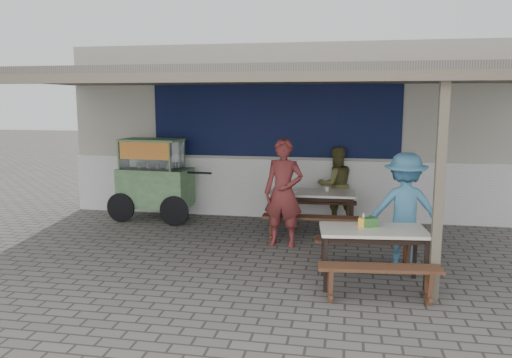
{
  "coord_description": "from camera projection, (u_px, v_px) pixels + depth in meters",
  "views": [
    {
      "loc": [
        1.28,
        -6.97,
        2.37
      ],
      "look_at": [
        -0.18,
        0.9,
        1.11
      ],
      "focal_mm": 35.0,
      "sensor_mm": 36.0,
      "label": 1
    }
  ],
  "objects": [
    {
      "name": "condiment_jar",
      "position": [
        327.0,
        189.0,
        9.05
      ],
      "size": [
        0.07,
        0.07,
        0.08
      ],
      "primitive_type": "cylinder",
      "color": "silver",
      "rests_on": "table_left"
    },
    {
      "name": "donation_box",
      "position": [
        370.0,
        222.0,
        6.47
      ],
      "size": [
        0.22,
        0.19,
        0.12
      ],
      "primitive_type": "cube",
      "rotation": [
        0.0,
        0.0,
        0.43
      ],
      "color": "#336B2F",
      "rests_on": "table_right"
    },
    {
      "name": "bench_left_wall",
      "position": [
        314.0,
        206.0,
        9.68
      ],
      "size": [
        1.63,
        0.32,
        0.45
      ],
      "rotation": [
        0.0,
        0.0,
        0.02
      ],
      "color": "brown",
      "rests_on": "ground"
    },
    {
      "name": "back_wall",
      "position": [
        287.0,
        132.0,
        10.58
      ],
      "size": [
        9.0,
        1.28,
        3.5
      ],
      "color": "#B1AE9F",
      "rests_on": "ground"
    },
    {
      "name": "warung_roof",
      "position": [
        268.0,
        79.0,
        7.82
      ],
      "size": [
        9.0,
        4.21,
        2.81
      ],
      "color": "#635B54",
      "rests_on": "ground"
    },
    {
      "name": "vendor_cart",
      "position": [
        154.0,
        176.0,
        9.93
      ],
      "size": [
        2.08,
        0.9,
        1.63
      ],
      "rotation": [
        0.0,
        0.0,
        -0.08
      ],
      "color": "#70A06B",
      "rests_on": "ground"
    },
    {
      "name": "patron_right_table",
      "position": [
        404.0,
        209.0,
        7.22
      ],
      "size": [
        1.07,
        0.63,
        1.64
      ],
      "primitive_type": "imported",
      "rotation": [
        0.0,
        0.0,
        3.16
      ],
      "color": "teal",
      "rests_on": "ground"
    },
    {
      "name": "table_left",
      "position": [
        313.0,
        196.0,
        8.99
      ],
      "size": [
        1.54,
        0.8,
        0.75
      ],
      "rotation": [
        0.0,
        0.0,
        0.02
      ],
      "color": "silver",
      "rests_on": "ground"
    },
    {
      "name": "patron_street_side",
      "position": [
        284.0,
        193.0,
        8.13
      ],
      "size": [
        0.7,
        0.51,
        1.78
      ],
      "primitive_type": "imported",
      "rotation": [
        0.0,
        0.0,
        -0.14
      ],
      "color": "maroon",
      "rests_on": "ground"
    },
    {
      "name": "bench_left_street",
      "position": [
        310.0,
        222.0,
        8.41
      ],
      "size": [
        1.63,
        0.32,
        0.45
      ],
      "rotation": [
        0.0,
        0.0,
        0.02
      ],
      "color": "brown",
      "rests_on": "ground"
    },
    {
      "name": "condiment_bowl",
      "position": [
        294.0,
        190.0,
        8.99
      ],
      "size": [
        0.29,
        0.29,
        0.05
      ],
      "primitive_type": "imported",
      "rotation": [
        0.0,
        0.0,
        -0.43
      ],
      "color": "silver",
      "rests_on": "table_left"
    },
    {
      "name": "bench_right_street",
      "position": [
        379.0,
        275.0,
        5.87
      ],
      "size": [
        1.46,
        0.42,
        0.45
      ],
      "rotation": [
        0.0,
        0.0,
        0.1
      ],
      "color": "brown",
      "rests_on": "ground"
    },
    {
      "name": "bench_right_wall",
      "position": [
        366.0,
        247.0,
        7.02
      ],
      "size": [
        1.46,
        0.42,
        0.45
      ],
      "rotation": [
        0.0,
        0.0,
        0.1
      ],
      "color": "brown",
      "rests_on": "ground"
    },
    {
      "name": "patron_wall_side",
      "position": [
        336.0,
        185.0,
        9.73
      ],
      "size": [
        0.88,
        0.79,
        1.49
      ],
      "primitive_type": "imported",
      "rotation": [
        0.0,
        0.0,
        3.52
      ],
      "color": "brown",
      "rests_on": "ground"
    },
    {
      "name": "tissue_box",
      "position": [
        363.0,
        222.0,
        6.5
      ],
      "size": [
        0.13,
        0.13,
        0.11
      ],
      "primitive_type": "cube",
      "rotation": [
        0.0,
        0.0,
        -0.21
      ],
      "color": "#F8AC29",
      "rests_on": "table_right"
    },
    {
      "name": "ground",
      "position": [
        257.0,
        263.0,
        7.37
      ],
      "size": [
        60.0,
        60.0,
        0.0
      ],
      "primitive_type": "plane",
      "color": "#625F59",
      "rests_on": "ground"
    },
    {
      "name": "table_right",
      "position": [
        373.0,
        235.0,
        6.39
      ],
      "size": [
        1.4,
        0.84,
        0.75
      ],
      "rotation": [
        0.0,
        0.0,
        0.1
      ],
      "color": "silver",
      "rests_on": "ground"
    }
  ]
}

